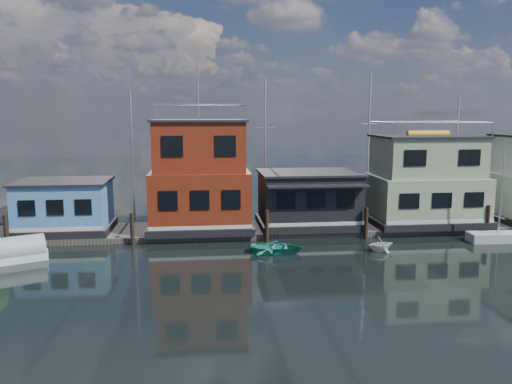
{
  "coord_description": "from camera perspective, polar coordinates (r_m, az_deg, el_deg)",
  "views": [
    {
      "loc": [
        -8.35,
        -23.79,
        8.68
      ],
      "look_at": [
        -4.43,
        12.0,
        3.0
      ],
      "focal_mm": 35.0,
      "sensor_mm": 36.0,
      "label": 1
    }
  ],
  "objects": [
    {
      "name": "pilings",
      "position": [
        34.79,
        7.24,
        -3.69
      ],
      "size": [
        42.28,
        0.28,
        2.2
      ],
      "color": "#2D2116",
      "rests_on": "ground"
    },
    {
      "name": "ground",
      "position": [
        26.67,
        12.56,
        -10.26
      ],
      "size": [
        160.0,
        160.0,
        0.0
      ],
      "primitive_type": "plane",
      "color": "black",
      "rests_on": "ground"
    },
    {
      "name": "houseboat_red",
      "position": [
        36.08,
        -6.45,
        1.62
      ],
      "size": [
        7.4,
        5.9,
        11.86
      ],
      "color": "black",
      "rests_on": "dock"
    },
    {
      "name": "dock",
      "position": [
        37.72,
        6.72,
        -4.09
      ],
      "size": [
        48.0,
        5.0,
        0.4
      ],
      "primitive_type": "cube",
      "color": "#595147",
      "rests_on": "ground"
    },
    {
      "name": "background_masts",
      "position": [
        43.91,
        11.16,
        4.71
      ],
      "size": [
        36.4,
        0.16,
        12.0
      ],
      "color": "silver",
      "rests_on": "ground"
    },
    {
      "name": "houseboat_green",
      "position": [
        39.89,
        18.79,
        1.1
      ],
      "size": [
        8.4,
        5.9,
        7.03
      ],
      "color": "black",
      "rests_on": "dock"
    },
    {
      "name": "houseboat_dark",
      "position": [
        37.16,
        6.03,
        -0.79
      ],
      "size": [
        7.4,
        6.1,
        4.06
      ],
      "color": "black",
      "rests_on": "dock"
    },
    {
      "name": "dinghy_white",
      "position": [
        32.85,
        14.01,
        -5.77
      ],
      "size": [
        2.11,
        1.92,
        0.96
      ],
      "primitive_type": "imported",
      "rotation": [
        0.0,
        0.0,
        1.78
      ],
      "color": "silver",
      "rests_on": "ground"
    },
    {
      "name": "tarp_runabout",
      "position": [
        32.97,
        -26.27,
        -6.18
      ],
      "size": [
        4.2,
        3.02,
        1.59
      ],
      "rotation": [
        0.0,
        0.0,
        0.43
      ],
      "color": "white",
      "rests_on": "ground"
    },
    {
      "name": "day_sailer",
      "position": [
        38.02,
        25.93,
        -4.55
      ],
      "size": [
        4.07,
        1.51,
        6.34
      ],
      "rotation": [
        0.0,
        0.0,
        -0.04
      ],
      "color": "beige",
      "rests_on": "ground"
    },
    {
      "name": "houseboat_blue",
      "position": [
        37.63,
        -21.02,
        -1.55
      ],
      "size": [
        6.4,
        4.9,
        3.66
      ],
      "color": "black",
      "rests_on": "dock"
    },
    {
      "name": "dinghy_teal",
      "position": [
        31.54,
        2.36,
        -6.36
      ],
      "size": [
        3.81,
        3.07,
        0.7
      ],
      "primitive_type": "imported",
      "rotation": [
        0.0,
        0.0,
        1.36
      ],
      "color": "teal",
      "rests_on": "ground"
    }
  ]
}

